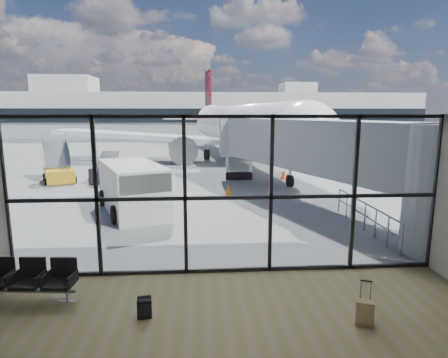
{
  "coord_description": "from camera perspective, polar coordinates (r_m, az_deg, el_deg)",
  "views": [
    {
      "loc": [
        -0.79,
        -10.15,
        4.55
      ],
      "look_at": [
        0.08,
        3.0,
        2.19
      ],
      "focal_mm": 30.0,
      "sensor_mm": 36.0,
      "label": 1
    }
  ],
  "objects": [
    {
      "name": "ground",
      "position": [
        50.36,
        -2.89,
        4.94
      ],
      "size": [
        220.0,
        220.0,
        0.0
      ],
      "primitive_type": "plane",
      "color": "slate",
      "rests_on": "ground"
    },
    {
      "name": "lounge_shell",
      "position": [
        5.73,
        4.42,
        -9.25
      ],
      "size": [
        12.02,
        8.01,
        4.51
      ],
      "color": "brown",
      "rests_on": "ground"
    },
    {
      "name": "glass_curtain_wall",
      "position": [
        10.44,
        0.65,
        -2.61
      ],
      "size": [
        12.1,
        0.12,
        4.5
      ],
      "color": "white",
      "rests_on": "ground"
    },
    {
      "name": "jet_bridge",
      "position": [
        18.23,
        14.46,
        4.18
      ],
      "size": [
        8.0,
        16.5,
        4.33
      ],
      "color": "#96999B",
      "rests_on": "ground"
    },
    {
      "name": "apron_railing",
      "position": [
        15.55,
        20.69,
        -4.79
      ],
      "size": [
        0.06,
        5.46,
        1.11
      ],
      "color": "gray",
      "rests_on": "ground"
    },
    {
      "name": "far_terminal",
      "position": [
        72.12,
        -3.68,
        9.85
      ],
      "size": [
        80.0,
        12.2,
        11.0
      ],
      "color": "#BBBAB5",
      "rests_on": "ground"
    },
    {
      "name": "tree_1",
      "position": [
        90.6,
        -29.16,
        9.32
      ],
      "size": [
        5.61,
        5.61,
        8.07
      ],
      "color": "#382619",
      "rests_on": "ground"
    },
    {
      "name": "tree_2",
      "position": [
        88.25,
        -25.62,
        10.02
      ],
      "size": [
        6.27,
        6.27,
        9.03
      ],
      "color": "#382619",
      "rests_on": "ground"
    },
    {
      "name": "tree_3",
      "position": [
        86.23,
        -21.8,
        9.48
      ],
      "size": [
        4.95,
        4.95,
        7.12
      ],
      "color": "#382619",
      "rests_on": "ground"
    },
    {
      "name": "tree_4",
      "position": [
        84.6,
        -17.9,
        10.13
      ],
      "size": [
        5.61,
        5.61,
        8.07
      ],
      "color": "#382619",
      "rests_on": "ground"
    },
    {
      "name": "tree_5",
      "position": [
        83.38,
        -13.85,
        10.76
      ],
      "size": [
        6.27,
        6.27,
        9.03
      ],
      "color": "#382619",
      "rests_on": "ground"
    },
    {
      "name": "seating_row",
      "position": [
        10.6,
        -27.43,
        -13.16
      ],
      "size": [
        2.29,
        0.82,
        1.01
      ],
      "rotation": [
        0.0,
        0.0,
        -0.09
      ],
      "color": "gray",
      "rests_on": "ground"
    },
    {
      "name": "backpack",
      "position": [
        9.02,
        -12.03,
        -18.7
      ],
      "size": [
        0.34,
        0.32,
        0.48
      ],
      "rotation": [
        0.0,
        0.0,
        0.13
      ],
      "color": "black",
      "rests_on": "ground"
    },
    {
      "name": "suitcase",
      "position": [
        9.05,
        20.64,
        -18.57
      ],
      "size": [
        0.42,
        0.35,
        1.0
      ],
      "rotation": [
        0.0,
        0.0,
        -0.35
      ],
      "color": "olive",
      "rests_on": "ground"
    },
    {
      "name": "airliner",
      "position": [
        37.91,
        1.67,
        8.03
      ],
      "size": [
        34.51,
        40.16,
        10.37
      ],
      "rotation": [
        0.0,
        0.0,
        0.13
      ],
      "color": "white",
      "rests_on": "ground"
    },
    {
      "name": "service_van",
      "position": [
        17.63,
        -13.64,
        -1.28
      ],
      "size": [
        4.0,
        5.6,
        2.23
      ],
      "rotation": [
        0.0,
        0.0,
        0.38
      ],
      "color": "silver",
      "rests_on": "ground"
    },
    {
      "name": "belt_loader",
      "position": [
        26.37,
        -17.67,
        1.04
      ],
      "size": [
        1.67,
        3.93,
        1.79
      ],
      "rotation": [
        0.0,
        0.0,
        0.04
      ],
      "color": "black",
      "rests_on": "ground"
    },
    {
      "name": "mobile_stairs",
      "position": [
        27.17,
        -23.85,
        0.89
      ],
      "size": [
        2.91,
        3.85,
        2.47
      ],
      "rotation": [
        0.0,
        0.0,
        0.43
      ],
      "color": "gold",
      "rests_on": "ground"
    },
    {
      "name": "traffic_cone_a",
      "position": [
        20.98,
        0.68,
        -1.6
      ],
      "size": [
        0.41,
        0.41,
        0.59
      ],
      "color": "orange",
      "rests_on": "ground"
    },
    {
      "name": "traffic_cone_c",
      "position": [
        26.01,
        9.13,
        0.66
      ],
      "size": [
        0.48,
        0.48,
        0.68
      ],
      "color": "#E84E0C",
      "rests_on": "ground"
    }
  ]
}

